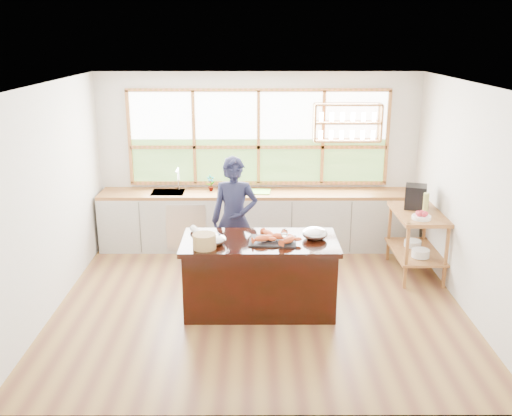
{
  "coord_description": "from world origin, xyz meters",
  "views": [
    {
      "loc": [
        -0.06,
        -6.54,
        3.24
      ],
      "look_at": [
        -0.04,
        0.15,
        1.19
      ],
      "focal_mm": 40.0,
      "sensor_mm": 36.0,
      "label": 1
    }
  ],
  "objects_px": {
    "island": "(260,275)",
    "cook": "(235,220)",
    "wicker_basket": "(204,241)",
    "espresso_machine": "(416,197)"
  },
  "relations": [
    {
      "from": "island",
      "to": "cook",
      "type": "height_order",
      "value": "cook"
    },
    {
      "from": "island",
      "to": "espresso_machine",
      "type": "height_order",
      "value": "espresso_machine"
    },
    {
      "from": "cook",
      "to": "wicker_basket",
      "type": "xyz_separation_m",
      "value": [
        -0.3,
        -1.16,
        0.13
      ]
    },
    {
      "from": "cook",
      "to": "espresso_machine",
      "type": "relative_size",
      "value": 5.27
    },
    {
      "from": "island",
      "to": "espresso_machine",
      "type": "relative_size",
      "value": 5.69
    },
    {
      "from": "island",
      "to": "wicker_basket",
      "type": "xyz_separation_m",
      "value": [
        -0.63,
        -0.27,
        0.53
      ]
    },
    {
      "from": "island",
      "to": "wicker_basket",
      "type": "bearing_deg",
      "value": -156.71
    },
    {
      "from": "island",
      "to": "cook",
      "type": "relative_size",
      "value": 1.08
    },
    {
      "from": "island",
      "to": "espresso_machine",
      "type": "distance_m",
      "value": 2.62
    },
    {
      "from": "island",
      "to": "cook",
      "type": "distance_m",
      "value": 1.03
    }
  ]
}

